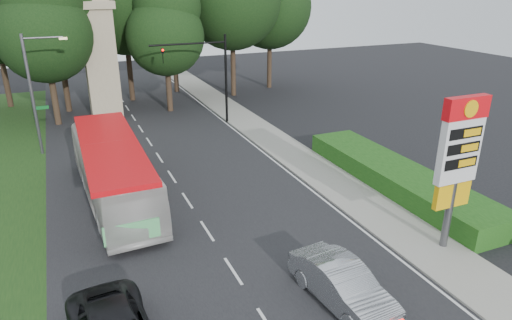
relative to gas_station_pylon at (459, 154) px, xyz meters
name	(u,v)px	position (x,y,z in m)	size (l,w,h in m)	color
road_surface	(183,193)	(-9.20, 10.01, -4.44)	(14.00, 80.00, 0.02)	black
sidewalk_right	(315,169)	(-0.70, 10.01, -4.39)	(3.00, 80.00, 0.12)	gray
grass_verge_left	(0,181)	(-18.70, 16.01, -4.44)	(5.00, 50.00, 0.02)	#193814
hedge	(397,177)	(2.30, 6.01, -3.85)	(3.00, 14.00, 1.20)	#174512
gas_station_pylon	(459,154)	(0.00, 0.00, 0.00)	(2.10, 0.45, 6.85)	#59595E
traffic_signal_mast	(210,68)	(-3.52, 22.00, 0.22)	(6.10, 0.35, 7.20)	black
streetlight_signs	(35,90)	(-16.19, 20.01, -0.01)	(2.75, 0.98, 8.00)	#59595E
monument	(100,57)	(-11.20, 28.01, 0.66)	(3.00, 3.00, 10.05)	tan
tree_monument_left	(41,15)	(-15.20, 27.01, 4.23)	(7.28, 7.28, 14.30)	#2D2116
tree_monument_right	(164,20)	(-5.70, 27.51, 3.56)	(6.72, 6.72, 13.20)	#2D2116
transit_bus	(113,173)	(-12.70, 10.54, -2.80)	(2.77, 11.85, 3.30)	silver
sedan_silver	(342,285)	(-6.23, -1.38, -3.66)	(1.67, 4.79, 1.58)	#A4A7AB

